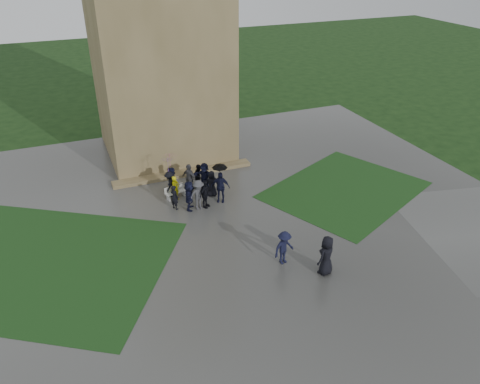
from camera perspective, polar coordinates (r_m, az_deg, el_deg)
name	(u,v)px	position (r m, az deg, el deg)	size (l,w,h in m)	color
ground	(247,272)	(21.74, 0.87, -9.69)	(120.00, 120.00, 0.00)	black
plaza	(231,248)	(23.21, -1.05, -6.82)	(34.00, 34.00, 0.02)	#393937
lawn_inset_left	(47,264)	(23.92, -22.48, -8.12)	(11.00, 9.00, 0.01)	black
lawn_inset_right	(345,190)	(28.96, 12.66, 0.27)	(9.00, 7.00, 0.01)	black
tower	(156,18)	(31.68, -10.22, 20.20)	(8.00, 8.00, 18.00)	brown
tower_plinth	(183,173)	(30.22, -6.91, 2.28)	(9.00, 0.80, 0.22)	brown
bench	(175,192)	(27.54, -7.89, 0.05)	(1.34, 0.73, 0.74)	#B9B8B4
visitor_cluster	(193,183)	(27.01, -5.79, 1.14)	(3.62, 3.89, 2.55)	black
pedestrian_mid	(284,248)	(21.84, 5.39, -6.78)	(1.10, 0.57, 1.70)	black
pedestrian_near	(326,255)	(21.42, 10.49, -7.62)	(0.94, 0.64, 1.93)	black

